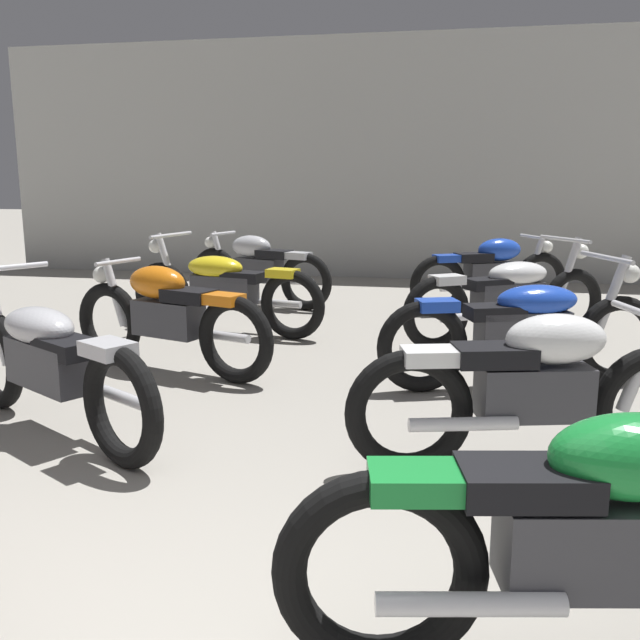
# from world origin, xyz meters

# --- Properties ---
(back_wall) EXTENTS (12.73, 0.24, 3.60)m
(back_wall) POSITION_xyz_m (0.00, 9.65, 1.80)
(back_wall) COLOR #B2B2AD
(back_wall) RESTS_ON ground
(motorcycle_left_row_1) EXTENTS (1.93, 1.21, 0.97)m
(motorcycle_left_row_1) POSITION_xyz_m (-1.44, 2.43, 0.45)
(motorcycle_left_row_1) COLOR black
(motorcycle_left_row_1) RESTS_ON ground
(motorcycle_left_row_2) EXTENTS (1.91, 0.75, 0.88)m
(motorcycle_left_row_2) POSITION_xyz_m (-1.31, 3.86, 0.46)
(motorcycle_left_row_2) COLOR black
(motorcycle_left_row_2) RESTS_ON ground
(motorcycle_left_row_3) EXTENTS (2.14, 0.76, 0.97)m
(motorcycle_left_row_3) POSITION_xyz_m (-1.35, 5.32, 0.45)
(motorcycle_left_row_3) COLOR black
(motorcycle_left_row_3) RESTS_ON ground
(motorcycle_left_row_4) EXTENTS (1.92, 0.72, 0.88)m
(motorcycle_left_row_4) POSITION_xyz_m (-1.43, 6.84, 0.46)
(motorcycle_left_row_4) COLOR black
(motorcycle_left_row_4) RESTS_ON ground
(motorcycle_right_row_0) EXTENTS (1.95, 0.63, 0.88)m
(motorcycle_right_row_0) POSITION_xyz_m (1.38, 0.86, 0.46)
(motorcycle_right_row_0) COLOR black
(motorcycle_right_row_0) RESTS_ON ground
(motorcycle_right_row_1) EXTENTS (1.93, 0.70, 0.88)m
(motorcycle_right_row_1) POSITION_xyz_m (1.35, 2.41, 0.46)
(motorcycle_right_row_1) COLOR black
(motorcycle_right_row_1) RESTS_ON ground
(motorcycle_right_row_2) EXTENTS (2.08, 0.94, 0.97)m
(motorcycle_right_row_2) POSITION_xyz_m (1.42, 3.96, 0.45)
(motorcycle_right_row_2) COLOR black
(motorcycle_right_row_2) RESTS_ON ground
(motorcycle_right_row_3) EXTENTS (1.90, 1.24, 0.97)m
(motorcycle_right_row_3) POSITION_xyz_m (1.40, 5.39, 0.45)
(motorcycle_right_row_3) COLOR black
(motorcycle_right_row_3) RESTS_ON ground
(motorcycle_right_row_4) EXTENTS (1.82, 0.96, 0.88)m
(motorcycle_right_row_4) POSITION_xyz_m (1.31, 6.99, 0.46)
(motorcycle_right_row_4) COLOR black
(motorcycle_right_row_4) RESTS_ON ground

